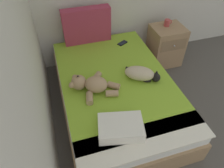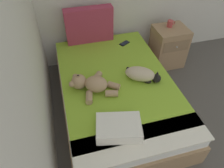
# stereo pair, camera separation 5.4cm
# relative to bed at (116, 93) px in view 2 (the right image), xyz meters

# --- Properties ---
(wall_left) EXTENTS (0.06, 4.68, 2.63)m
(wall_left) POSITION_rel_bed_xyz_m (-0.83, -1.22, 1.09)
(wall_left) COLOR beige
(wall_left) RESTS_ON ground_plane
(bed) EXTENTS (1.29, 2.00, 0.45)m
(bed) POSITION_rel_bed_xyz_m (0.00, 0.00, 0.00)
(bed) COLOR #9E7A56
(bed) RESTS_ON ground_plane
(patterned_cushion) EXTENTS (0.65, 0.14, 0.48)m
(patterned_cushion) POSITION_rel_bed_xyz_m (-0.13, 0.90, 0.47)
(patterned_cushion) COLOR #A5334C
(patterned_cushion) RESTS_ON bed
(cat) EXTENTS (0.41, 0.39, 0.15)m
(cat) POSITION_rel_bed_xyz_m (0.28, -0.07, 0.30)
(cat) COLOR #C6B293
(cat) RESTS_ON bed
(teddy_bear) EXTENTS (0.55, 0.45, 0.18)m
(teddy_bear) POSITION_rel_bed_xyz_m (-0.31, -0.08, 0.30)
(teddy_bear) COLOR tan
(teddy_bear) RESTS_ON bed
(cell_phone) EXTENTS (0.16, 0.14, 0.01)m
(cell_phone) POSITION_rel_bed_xyz_m (0.32, 0.69, 0.23)
(cell_phone) COLOR black
(cell_phone) RESTS_ON bed
(throw_pillow) EXTENTS (0.45, 0.36, 0.11)m
(throw_pillow) POSITION_rel_bed_xyz_m (-0.18, -0.69, 0.28)
(throw_pillow) COLOR white
(throw_pillow) RESTS_ON bed
(nightstand) EXTENTS (0.46, 0.44, 0.60)m
(nightstand) POSITION_rel_bed_xyz_m (1.01, 0.66, 0.08)
(nightstand) COLOR #9E7A56
(nightstand) RESTS_ON ground_plane
(mug) EXTENTS (0.12, 0.08, 0.09)m
(mug) POSITION_rel_bed_xyz_m (1.00, 0.72, 0.43)
(mug) COLOR #B23F3F
(mug) RESTS_ON nightstand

